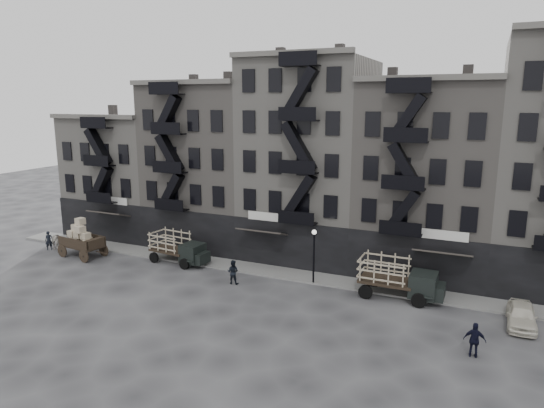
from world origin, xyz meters
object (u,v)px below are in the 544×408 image
at_px(stake_truck_west, 178,246).
at_px(pedestrian_west, 49,241).
at_px(wagon, 81,235).
at_px(car_east, 522,315).
at_px(horse, 55,241).
at_px(pedestrian_mid, 233,272).
at_px(policeman, 475,340).
at_px(stake_truck_east, 398,276).

distance_m(stake_truck_west, pedestrian_west, 13.35).
relative_size(wagon, car_east, 1.05).
distance_m(horse, pedestrian_mid, 19.05).
bearing_deg(pedestrian_mid, pedestrian_west, -9.06).
distance_m(pedestrian_west, policeman, 37.22).
bearing_deg(policeman, stake_truck_west, -15.80).
xyz_separation_m(stake_truck_east, pedestrian_west, (-31.72, -1.71, -0.78)).
xyz_separation_m(stake_truck_west, stake_truck_east, (18.50, -0.04, 0.13)).
bearing_deg(wagon, car_east, 8.76).
bearing_deg(stake_truck_west, policeman, -9.56).
distance_m(wagon, stake_truck_west, 9.15).
xyz_separation_m(horse, stake_truck_west, (12.46, 1.72, 0.65)).
relative_size(stake_truck_east, policeman, 2.96).
height_order(car_east, pedestrian_west, pedestrian_west).
bearing_deg(policeman, wagon, -8.23).
bearing_deg(stake_truck_east, policeman, -50.45).
bearing_deg(stake_truck_west, stake_truck_east, 5.79).
distance_m(stake_truck_east, car_east, 7.92).
relative_size(wagon, policeman, 2.21).
distance_m(wagon, pedestrian_mid, 15.52).
bearing_deg(pedestrian_west, car_east, -50.26).
relative_size(stake_truck_east, car_east, 1.42).
xyz_separation_m(stake_truck_west, policeman, (23.70, -6.56, -0.54)).
height_order(horse, stake_truck_east, stake_truck_east).
relative_size(wagon, pedestrian_mid, 2.33).
distance_m(car_east, policeman, 5.80).
distance_m(car_east, pedestrian_west, 39.47).
xyz_separation_m(horse, pedestrian_mid, (19.04, -0.63, 0.05)).
bearing_deg(pedestrian_west, horse, -48.52).
xyz_separation_m(stake_truck_east, pedestrian_mid, (-11.93, -2.31, -0.73)).
height_order(stake_truck_east, car_east, stake_truck_east).
relative_size(car_east, policeman, 2.09).
bearing_deg(pedestrian_west, policeman, -58.24).
height_order(pedestrian_west, pedestrian_mid, pedestrian_mid).
bearing_deg(horse, stake_truck_west, -62.62).
bearing_deg(wagon, pedestrian_west, -176.09).
distance_m(car_east, pedestrian_mid, 19.71).
height_order(wagon, pedestrian_west, wagon).
height_order(wagon, policeman, wagon).
height_order(pedestrian_west, policeman, policeman).
bearing_deg(wagon, stake_truck_east, 11.83).
height_order(horse, pedestrian_mid, pedestrian_mid).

